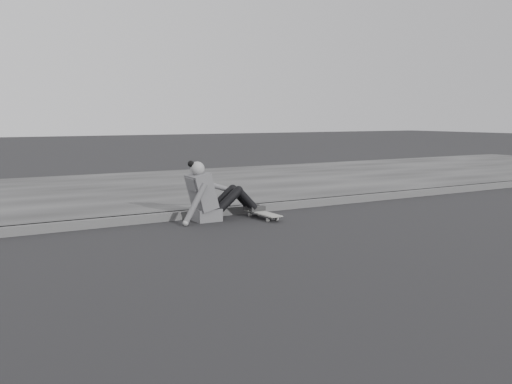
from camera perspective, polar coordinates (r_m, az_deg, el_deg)
ground at (r=8.01m, az=19.38°, el=-3.59°), size 80.00×80.00×0.00m
curb at (r=9.83m, az=7.86°, el=-0.87°), size 24.00×0.16×0.12m
sidewalk at (r=12.32m, az=-0.87°, el=0.90°), size 24.00×6.00×0.12m
skateboard at (r=8.38m, az=0.70°, el=-2.18°), size 0.20×0.78×0.09m
seated_woman at (r=8.20m, az=-4.59°, el=-0.37°), size 1.38×0.46×0.88m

